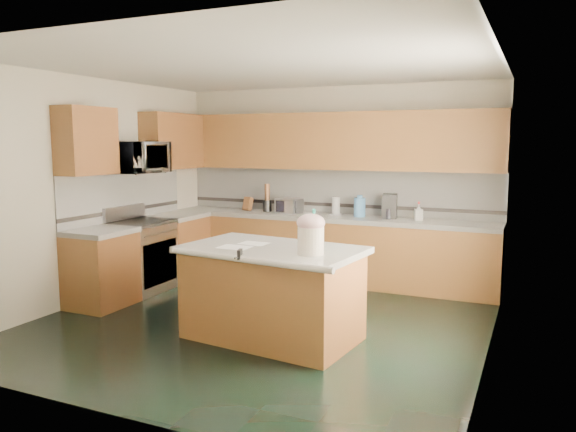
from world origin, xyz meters
The scene contains 52 objects.
floor centered at (0.00, 0.00, 0.00)m, with size 4.60×4.60×0.00m, color black.
ceiling centered at (0.00, 0.00, 2.70)m, with size 4.60×4.60×0.00m, color white.
wall_back centered at (0.00, 2.32, 1.35)m, with size 4.60×0.04×2.70m, color beige.
wall_front centered at (0.00, -2.32, 1.35)m, with size 4.60×0.04×2.70m, color beige.
wall_left centered at (-2.32, 0.00, 1.35)m, with size 0.04×4.60×2.70m, color beige.
wall_right centered at (2.32, 0.00, 1.35)m, with size 0.04×4.60×2.70m, color beige.
back_base_cab centered at (0.00, 2.00, 0.43)m, with size 4.60×0.60×0.86m, color #4E2B14.
back_countertop centered at (0.00, 2.00, 0.89)m, with size 4.60×0.64×0.06m, color silver.
back_upper_cab centered at (0.00, 2.13, 1.94)m, with size 4.60×0.33×0.78m, color #4E2B14.
back_backsplash centered at (0.00, 2.29, 1.24)m, with size 4.60×0.02×0.63m, color silver.
back_accent_band centered at (0.00, 2.28, 1.04)m, with size 4.60×0.01×0.05m, color black.
left_base_cab_rear centered at (-2.00, 1.29, 0.43)m, with size 0.60×0.82×0.86m, color #4E2B14.
left_counter_rear centered at (-2.00, 1.29, 0.89)m, with size 0.64×0.82×0.06m, color silver.
left_base_cab_front centered at (-2.00, -0.24, 0.43)m, with size 0.60×0.72×0.86m, color #4E2B14.
left_counter_front centered at (-2.00, -0.24, 0.89)m, with size 0.64×0.72×0.06m, color silver.
left_backsplash centered at (-2.29, 0.55, 1.24)m, with size 0.02×2.30×0.63m, color silver.
left_accent_band centered at (-2.28, 0.55, 1.04)m, with size 0.01×2.30×0.05m, color black.
left_upper_cab_rear centered at (-2.13, 1.42, 1.94)m, with size 0.33×1.09×0.78m, color #4E2B14.
left_upper_cab_front centered at (-2.13, -0.24, 1.94)m, with size 0.33×0.72×0.78m, color #4E2B14.
range_body centered at (-2.00, 0.50, 0.44)m, with size 0.60×0.76×0.88m, color #B7B7BC.
range_oven_door centered at (-1.71, 0.50, 0.40)m, with size 0.02×0.68×0.55m, color black.
range_cooktop centered at (-2.00, 0.50, 0.90)m, with size 0.62×0.78×0.04m, color black.
range_handle centered at (-1.68, 0.50, 0.78)m, with size 0.02×0.02×0.66m, color #B7B7BC.
range_backguard centered at (-2.26, 0.50, 1.02)m, with size 0.06×0.76×0.18m, color #B7B7BC.
microwave centered at (-2.00, 0.50, 1.73)m, with size 0.73×0.50×0.41m, color #B7B7BC.
island_base centered at (0.32, -0.41, 0.43)m, with size 1.61×0.92×0.86m, color #4E2B14.
island_top centered at (0.32, -0.41, 0.89)m, with size 1.71×1.02×0.06m, color silver.
island_bullnose centered at (0.32, -0.92, 0.89)m, with size 0.06×0.06×1.71m, color silver.
treat_jar centered at (0.80, -0.59, 1.05)m, with size 0.24×0.24×0.25m, color white.
treat_jar_lid centered at (0.80, -0.59, 1.21)m, with size 0.26×0.26×0.16m, color beige.
treat_jar_knob centered at (0.80, -0.59, 1.26)m, with size 0.03×0.03×0.09m, color tan.
treat_jar_knob_end_l centered at (0.76, -0.59, 1.26)m, with size 0.05×0.05×0.05m, color tan.
treat_jar_knob_end_r centered at (0.84, -0.59, 1.26)m, with size 0.05×0.05×0.05m, color tan.
soap_bottle_island centered at (0.70, -0.27, 1.11)m, with size 0.14×0.14×0.37m, color #2CB298.
paper_sheet_a centered at (0.01, -0.59, 0.92)m, with size 0.31×0.23×0.00m, color white.
paper_sheet_b centered at (0.08, -0.33, 0.92)m, with size 0.28×0.21×0.00m, color white.
clamp_body centered at (0.24, -0.90, 0.93)m, with size 0.03×0.10×0.09m, color black.
clamp_handle centered at (0.24, -0.96, 0.91)m, with size 0.02×0.02×0.07m, color black.
knife_block centered at (-1.27, 2.05, 1.02)m, with size 0.11×0.09×0.20m, color #472814.
utensil_crock centered at (-0.96, 2.08, 1.00)m, with size 0.13×0.13×0.16m, color black.
utensil_bundle centered at (-0.96, 2.08, 1.20)m, with size 0.08×0.08×0.24m, color #472814.
toaster_oven centered at (-0.60, 2.05, 1.02)m, with size 0.35×0.24×0.20m, color #B7B7BC.
toaster_oven_door centered at (-0.60, 1.94, 1.02)m, with size 0.31×0.01×0.16m, color black.
paper_towel centered at (0.09, 2.10, 1.04)m, with size 0.11×0.11×0.24m, color white.
paper_towel_base centered at (0.09, 2.10, 0.93)m, with size 0.16×0.16×0.01m, color #B7B7BC.
water_jug centered at (0.45, 2.06, 1.05)m, with size 0.16×0.16×0.26m, color #4E8AC9.
water_jug_neck centered at (0.45, 2.06, 1.20)m, with size 0.07×0.07×0.04m, color #4E8AC9.
coffee_maker centered at (0.85, 2.08, 1.08)m, with size 0.19×0.21×0.32m, color black.
coffee_carafe centered at (0.85, 2.03, 0.99)m, with size 0.13×0.13×0.13m, color black.
soap_bottle_back centered at (1.24, 2.05, 1.03)m, with size 0.10×0.10×0.21m, color white.
soap_back_cap centered at (1.24, 2.05, 1.15)m, with size 0.02×0.02×0.03m, color red.
window_light_proxy centered at (2.29, -0.20, 1.50)m, with size 0.02×1.40×1.10m, color white.
Camera 1 is at (2.66, -5.22, 1.93)m, focal length 35.00 mm.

